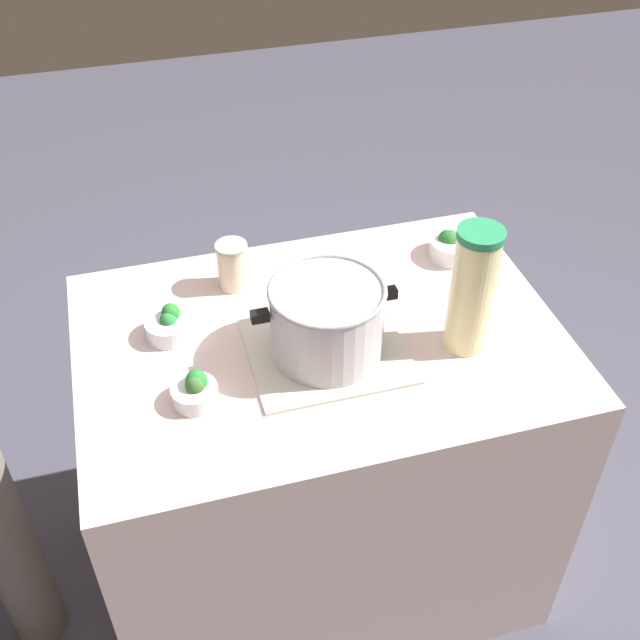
# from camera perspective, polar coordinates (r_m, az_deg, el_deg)

# --- Properties ---
(ground_plane) EXTENTS (8.00, 8.00, 0.00)m
(ground_plane) POSITION_cam_1_polar(r_m,az_deg,el_deg) (2.55, 0.00, -16.60)
(ground_plane) COLOR #4A495A
(counter_slab) EXTENTS (1.14, 0.79, 0.91)m
(counter_slab) POSITION_cam_1_polar(r_m,az_deg,el_deg) (2.18, 0.00, -10.12)
(counter_slab) COLOR beige
(counter_slab) RESTS_ON ground_plane
(dish_cloth) EXTENTS (0.36, 0.31, 0.01)m
(dish_cloth) POSITION_cam_1_polar(r_m,az_deg,el_deg) (1.80, 0.35, -2.28)
(dish_cloth) COLOR beige
(dish_cloth) RESTS_ON counter_slab
(cooking_pot) EXTENTS (0.33, 0.26, 0.18)m
(cooking_pot) POSITION_cam_1_polar(r_m,az_deg,el_deg) (1.74, 0.36, 0.06)
(cooking_pot) COLOR #B7B7BC
(cooking_pot) RESTS_ON dish_cloth
(lemonade_pitcher) EXTENTS (0.10, 0.10, 0.32)m
(lemonade_pitcher) POSITION_cam_1_polar(r_m,az_deg,el_deg) (1.76, 11.00, 2.15)
(lemonade_pitcher) COLOR #F6EEA9
(lemonade_pitcher) RESTS_ON counter_slab
(mason_jar) EXTENTS (0.08, 0.08, 0.13)m
(mason_jar) POSITION_cam_1_polar(r_m,az_deg,el_deg) (1.97, -6.36, 3.97)
(mason_jar) COLOR beige
(mason_jar) RESTS_ON counter_slab
(broccoli_bowl_front) EXTENTS (0.11, 0.11, 0.08)m
(broccoli_bowl_front) POSITION_cam_1_polar(r_m,az_deg,el_deg) (1.87, -10.92, -0.40)
(broccoli_bowl_front) COLOR silver
(broccoli_bowl_front) RESTS_ON counter_slab
(broccoli_bowl_center) EXTENTS (0.10, 0.10, 0.08)m
(broccoli_bowl_center) POSITION_cam_1_polar(r_m,az_deg,el_deg) (1.70, -9.06, -5.09)
(broccoli_bowl_center) COLOR silver
(broccoli_bowl_center) RESTS_ON counter_slab
(broccoli_bowl_back) EXTENTS (0.13, 0.13, 0.08)m
(broccoli_bowl_back) POSITION_cam_1_polar(r_m,az_deg,el_deg) (2.11, 9.58, 5.35)
(broccoli_bowl_back) COLOR silver
(broccoli_bowl_back) RESTS_ON counter_slab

